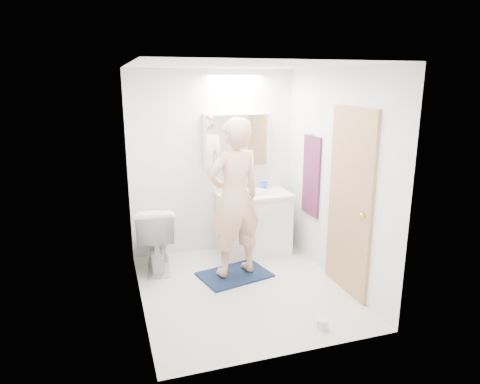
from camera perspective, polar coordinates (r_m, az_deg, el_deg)
name	(u,v)px	position (r m, az deg, el deg)	size (l,w,h in m)	color
floor	(243,288)	(4.90, 0.35, -12.74)	(2.50, 2.50, 0.00)	silver
ceiling	(243,65)	(4.35, 0.40, 16.59)	(2.50, 2.50, 0.00)	white
wall_back	(213,163)	(5.65, -3.60, 3.88)	(2.50, 2.50, 0.00)	white
wall_front	(293,220)	(3.35, 7.06, -3.77)	(2.50, 2.50, 0.00)	white
wall_left	(135,192)	(4.27, -13.80, -0.06)	(2.50, 2.50, 0.00)	white
wall_right	(336,177)	(4.92, 12.64, 1.94)	(2.50, 2.50, 0.00)	white
vanity_cabinet	(254,224)	(5.73, 1.86, -4.34)	(0.90, 0.55, 0.78)	white
countertop	(254,195)	(5.61, 1.89, -0.37)	(0.95, 0.58, 0.04)	white
sink_basin	(253,192)	(5.62, 1.80, 0.05)	(0.36, 0.36, 0.03)	white
faucet	(249,184)	(5.78, 1.17, 1.12)	(0.02, 0.02, 0.16)	silver
medicine_cabinet	(237,140)	(5.61, -0.46, 6.94)	(0.88, 0.14, 0.70)	white
mirror_panel	(238,141)	(5.54, -0.23, 6.84)	(0.84, 0.01, 0.66)	silver
toilet	(156,237)	(5.34, -11.10, -5.87)	(0.45, 0.80, 0.81)	silver
bath_rug	(235,275)	(5.18, -0.73, -10.98)	(0.80, 0.55, 0.02)	#152241
person	(234,198)	(4.85, -0.76, -0.82)	(0.67, 0.44, 1.82)	#E3AB88
door	(350,203)	(4.67, 14.44, -1.39)	(0.04, 0.80, 2.00)	tan
door_knob	(362,216)	(4.42, 16.01, -3.07)	(0.06, 0.06, 0.06)	gold
towel	(311,176)	(5.40, 9.46, 2.13)	(0.02, 0.42, 1.00)	#112037
towel_hook	(312,134)	(5.31, 9.57, 7.60)	(0.02, 0.02, 0.07)	silver
soap_bottle_a	(233,183)	(5.64, -0.93, 1.21)	(0.09, 0.10, 0.25)	tan
soap_bottle_b	(234,186)	(5.68, -0.78, 0.87)	(0.07, 0.07, 0.16)	#518EAF
toothbrush_cup	(264,186)	(5.80, 3.22, 0.84)	(0.11, 0.11, 0.10)	#3F5EBE
toilet_paper_roll	(322,324)	(4.25, 10.95, -16.89)	(0.11, 0.11, 0.10)	silver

